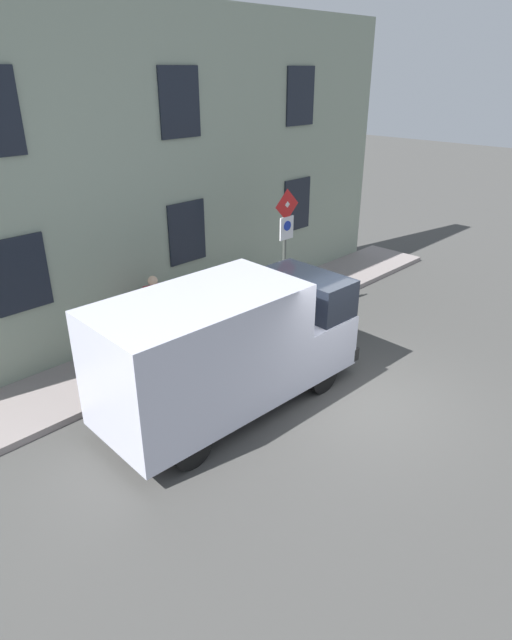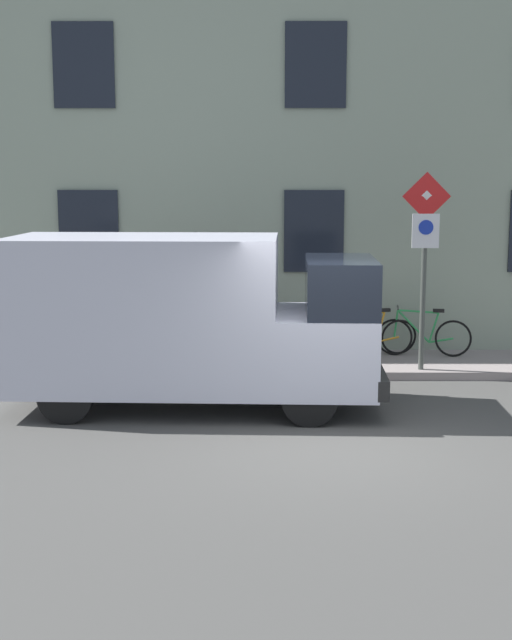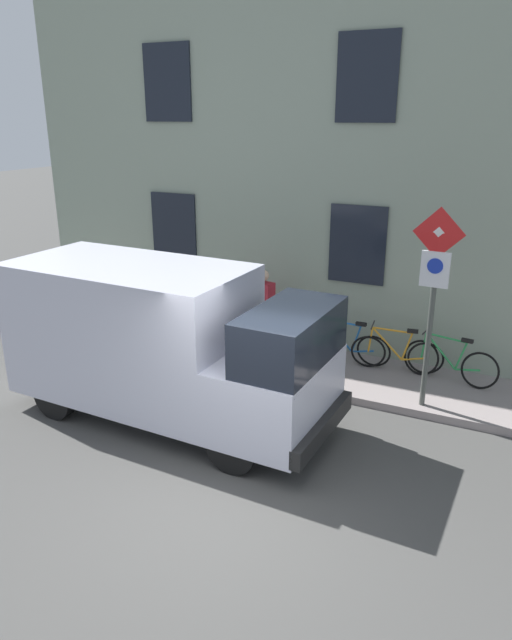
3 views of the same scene
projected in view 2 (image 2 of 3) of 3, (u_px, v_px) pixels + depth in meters
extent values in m
plane|color=#454442|center=(337.00, 439.00, 11.03)|extent=(80.00, 80.00, 0.00)
cube|color=gray|center=(316.00, 364.00, 15.19)|extent=(1.94, 17.06, 0.14)
cube|color=gray|center=(313.00, 158.00, 15.91)|extent=(0.70, 15.06, 7.39)
cube|color=black|center=(314.00, 231.00, 15.76)|extent=(0.06, 1.10, 1.50)
cube|color=black|center=(89.00, 231.00, 15.78)|extent=(0.06, 1.10, 1.50)
cube|color=black|center=(316.00, 65.00, 15.28)|extent=(0.06, 1.10, 1.50)
cube|color=black|center=(84.00, 65.00, 15.30)|extent=(0.06, 1.10, 1.50)
cylinder|color=#474C47|center=(424.00, 277.00, 14.21)|extent=(0.09, 0.09, 3.13)
pyramid|color=silver|center=(427.00, 197.00, 13.92)|extent=(0.06, 0.50, 0.50)
pyramid|color=red|center=(427.00, 197.00, 13.92)|extent=(0.05, 0.56, 0.56)
cube|color=white|center=(426.00, 231.00, 14.02)|extent=(0.06, 0.44, 0.56)
cylinder|color=#1933B2|center=(426.00, 227.00, 13.99)|extent=(0.02, 0.24, 0.24)
cube|color=silver|center=(145.00, 312.00, 12.37)|extent=(2.14, 3.87, 2.18)
cube|color=silver|center=(325.00, 350.00, 12.36)|extent=(2.05, 1.47, 1.10)
cube|color=black|center=(341.00, 288.00, 12.20)|extent=(1.95, 1.05, 0.84)
cube|color=black|center=(377.00, 375.00, 12.39)|extent=(2.00, 0.23, 0.28)
cylinder|color=black|center=(307.00, 370.00, 13.31)|extent=(0.25, 0.77, 0.76)
cylinder|color=black|center=(310.00, 398.00, 11.58)|extent=(0.25, 0.77, 0.76)
cylinder|color=black|center=(95.00, 368.00, 13.45)|extent=(0.25, 0.77, 0.76)
cylinder|color=black|center=(66.00, 396.00, 11.71)|extent=(0.25, 0.77, 0.76)
torus|color=black|center=(394.00, 337.00, 15.61)|extent=(0.24, 0.67, 0.66)
torus|color=black|center=(453.00, 338.00, 15.46)|extent=(0.24, 0.67, 0.66)
cylinder|color=green|center=(413.00, 326.00, 15.53)|extent=(0.12, 0.60, 0.60)
cylinder|color=green|center=(418.00, 311.00, 15.47)|extent=(0.14, 0.72, 0.07)
cylinder|color=green|center=(434.00, 328.00, 15.48)|extent=(0.06, 0.19, 0.55)
cylinder|color=green|center=(441.00, 340.00, 15.50)|extent=(0.10, 0.43, 0.12)
cylinder|color=green|center=(396.00, 324.00, 15.56)|extent=(0.05, 0.09, 0.50)
cube|color=black|center=(439.00, 311.00, 15.42)|extent=(0.11, 0.21, 0.06)
cylinder|color=#262626|center=(398.00, 307.00, 15.51)|extent=(0.46, 0.09, 0.03)
torus|color=black|center=(342.00, 338.00, 15.47)|extent=(0.21, 0.67, 0.66)
torus|color=black|center=(399.00, 337.00, 15.61)|extent=(0.21, 0.67, 0.66)
cylinder|color=orange|center=(361.00, 327.00, 15.48)|extent=(0.12, 0.60, 0.60)
cylinder|color=orange|center=(365.00, 312.00, 15.45)|extent=(0.14, 0.72, 0.07)
cylinder|color=orange|center=(380.00, 327.00, 15.53)|extent=(0.06, 0.19, 0.55)
cylinder|color=orange|center=(387.00, 339.00, 15.59)|extent=(0.10, 0.43, 0.12)
cylinder|color=orange|center=(344.00, 325.00, 15.43)|extent=(0.05, 0.09, 0.50)
cube|color=black|center=(385.00, 310.00, 15.49)|extent=(0.11, 0.21, 0.06)
cylinder|color=#262626|center=(346.00, 308.00, 15.39)|extent=(0.46, 0.09, 0.03)
torus|color=black|center=(289.00, 338.00, 15.55)|extent=(0.14, 0.66, 0.66)
torus|color=black|center=(347.00, 338.00, 15.54)|extent=(0.14, 0.66, 0.66)
cylinder|color=#1E62AD|center=(307.00, 326.00, 15.51)|extent=(0.04, 0.60, 0.60)
cylinder|color=#1E62AD|center=(312.00, 312.00, 15.47)|extent=(0.04, 0.73, 0.07)
cylinder|color=#1E62AD|center=(327.00, 327.00, 15.51)|extent=(0.04, 0.18, 0.55)
cylinder|color=#1E62AD|center=(335.00, 340.00, 15.55)|extent=(0.04, 0.43, 0.12)
cylinder|color=#1E62AD|center=(290.00, 324.00, 15.51)|extent=(0.04, 0.09, 0.50)
cube|color=black|center=(332.00, 310.00, 15.46)|extent=(0.08, 0.20, 0.06)
cylinder|color=#262626|center=(292.00, 308.00, 15.46)|extent=(0.46, 0.03, 0.03)
cylinder|color=#262B47|center=(229.00, 335.00, 15.29)|extent=(0.16, 0.16, 0.85)
cylinder|color=#262B47|center=(220.00, 334.00, 15.32)|extent=(0.16, 0.16, 0.85)
cube|color=#AA232F|center=(224.00, 294.00, 15.19)|extent=(0.33, 0.44, 0.62)
sphere|color=beige|center=(224.00, 269.00, 15.12)|extent=(0.22, 0.22, 0.22)
cylinder|color=#2D5133|center=(240.00, 342.00, 14.50)|extent=(0.44, 0.44, 0.90)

